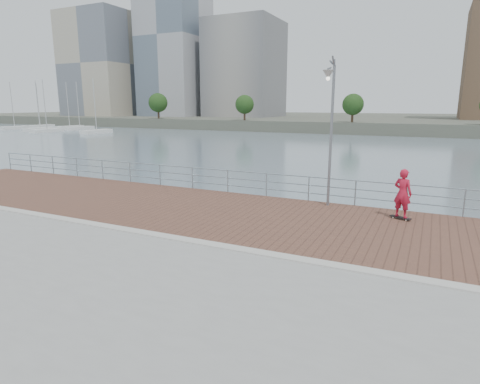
% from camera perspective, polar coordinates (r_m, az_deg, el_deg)
% --- Properties ---
extents(water, '(400.00, 400.00, 0.00)m').
position_cam_1_polar(water, '(13.38, -3.87, -15.65)').
color(water, slate).
rests_on(water, ground).
extents(seawall, '(40.00, 24.00, 2.00)m').
position_cam_1_polar(seawall, '(9.50, -20.26, -22.29)').
color(seawall, gray).
rests_on(seawall, ground).
extents(brick_lane, '(40.00, 6.80, 0.02)m').
position_cam_1_polar(brick_lane, '(15.63, 2.55, -3.48)').
color(brick_lane, brown).
rests_on(brick_lane, seawall).
extents(curb, '(40.00, 0.40, 0.06)m').
position_cam_1_polar(curb, '(12.55, -4.00, -7.45)').
color(curb, '#B7B5AD').
rests_on(curb, seawall).
extents(far_shore, '(320.00, 95.00, 2.50)m').
position_cam_1_polar(far_shore, '(132.96, 23.52, 9.24)').
color(far_shore, '#4C5142').
rests_on(far_shore, ground).
extents(guardrail, '(39.06, 0.06, 1.13)m').
position_cam_1_polar(guardrail, '(18.56, 6.72, 1.15)').
color(guardrail, '#8C9EA8').
rests_on(guardrail, brick_lane).
extents(street_lamp, '(0.43, 1.24, 5.86)m').
position_cam_1_polar(street_lamp, '(16.75, 12.67, 11.68)').
color(street_lamp, slate).
rests_on(street_lamp, brick_lane).
extents(skateboard, '(0.81, 0.48, 0.09)m').
position_cam_1_polar(skateboard, '(16.36, 21.86, -3.38)').
color(skateboard, black).
rests_on(skateboard, brick_lane).
extents(skateboarder, '(0.79, 0.66, 1.85)m').
position_cam_1_polar(skateboarder, '(16.14, 22.13, -0.17)').
color(skateboarder, red).
rests_on(skateboarder, skateboard).
extents(shoreline_trees, '(109.61, 4.92, 6.56)m').
position_cam_1_polar(shoreline_trees, '(89.37, 13.48, 12.06)').
color(shoreline_trees, '#473323').
rests_on(shoreline_trees, far_shore).
extents(marina, '(31.60, 19.07, 11.62)m').
position_cam_1_polar(marina, '(109.52, -24.84, 8.27)').
color(marina, white).
rests_on(marina, water).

